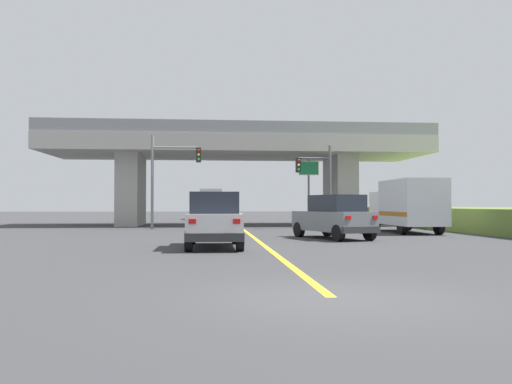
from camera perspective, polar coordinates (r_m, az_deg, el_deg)
The scene contains 10 objects.
ground at distance 40.40m, azimuth -2.06°, elevation -3.63°, with size 160.00×160.00×0.00m, color #353538.
overpass_bridge at distance 40.54m, azimuth -2.05°, elevation 3.82°, with size 28.60×8.57×7.47m.
lane_divider_stripe at distance 23.07m, azimuth 0.13°, elevation -5.30°, with size 0.20×28.45×0.01m, color yellow.
suv_lead at distance 19.14m, azimuth -4.61°, elevation -3.07°, with size 1.98×4.53×2.02m.
suv_crossing at distance 24.31m, azimuth 8.52°, elevation -2.71°, with size 3.26×4.97×2.02m.
box_truck at distance 30.56m, azimuth 16.22°, elevation -1.37°, with size 2.33×6.55×2.95m.
traffic_signal_nearside at distance 34.72m, azimuth 6.88°, elevation 1.61°, with size 2.39×0.36×5.51m.
traffic_signal_farside at distance 34.25m, azimuth -9.61°, elevation 2.40°, with size 3.23×0.36×6.11m.
highway_sign at distance 38.01m, azimuth 5.80°, elevation 1.63°, with size 1.48×0.17×4.90m.
semi_truck_distant at distance 57.18m, azimuth -4.98°, elevation -1.29°, with size 2.33×6.45×3.24m.
Camera 1 is at (-2.04, -8.70, 1.58)m, focal length 36.51 mm.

